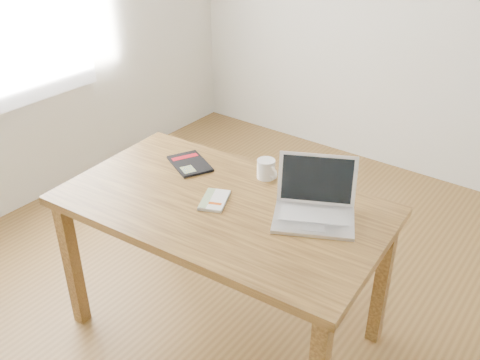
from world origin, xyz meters
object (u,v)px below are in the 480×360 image
Objects in this scene: black_guidebook at (190,164)px; coffee_mug at (266,169)px; laptop at (315,205)px; desk at (223,219)px; white_guidebook at (214,200)px.

coffee_mug is (0.37, 0.12, 0.04)m from black_guidebook.
black_guidebook is 0.71m from laptop.
laptop is (0.71, -0.02, 0.04)m from black_guidebook.
white_guidebook reaches higher than desk.
laptop reaches higher than white_guidebook.
desk is 7.38× the size of white_guidebook.
coffee_mug is at bearing 130.65° from laptop.
laptop is at bearing -4.87° from coffee_mug.
black_guidebook is (-0.31, 0.19, -0.00)m from white_guidebook.
laptop reaches higher than coffee_mug.
desk is 0.39m from black_guidebook.
white_guidebook is 0.32m from coffee_mug.
coffee_mug is at bearing -46.13° from black_guidebook.
coffee_mug is (0.06, 0.31, 0.04)m from white_guidebook.
laptop reaches higher than black_guidebook.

